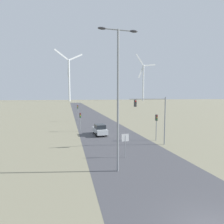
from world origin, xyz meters
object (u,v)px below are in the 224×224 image
at_px(streetlamp, 118,87).
at_px(traffic_light_post_near_left, 80,118).
at_px(stop_sign_near, 125,141).
at_px(car_approaching, 100,130).
at_px(traffic_light_post_near_right, 156,122).
at_px(wind_turbine_center, 143,79).
at_px(traffic_light_mast_overhead, 153,111).
at_px(traffic_light_post_mid_left, 78,110).
at_px(wind_turbine_left, 69,76).

bearing_deg(streetlamp, traffic_light_post_near_left, 96.36).
relative_size(stop_sign_near, car_approaching, 0.61).
relative_size(traffic_light_post_near_right, wind_turbine_center, 0.06).
bearing_deg(traffic_light_mast_overhead, traffic_light_post_near_left, 127.11).
bearing_deg(traffic_light_post_near_left, wind_turbine_center, 63.01).
relative_size(streetlamp, traffic_light_post_near_left, 3.45).
bearing_deg(traffic_light_mast_overhead, streetlamp, -135.73).
distance_m(stop_sign_near, traffic_light_mast_overhead, 6.76).
bearing_deg(wind_turbine_center, traffic_light_post_near_left, -116.99).
xyz_separation_m(streetlamp, stop_sign_near, (1.71, 3.10, -5.61)).
bearing_deg(traffic_light_post_mid_left, car_approaching, -80.70).
distance_m(streetlamp, traffic_light_post_mid_left, 32.01).
height_order(streetlamp, wind_turbine_center, wind_turbine_center).
distance_m(traffic_light_mast_overhead, wind_turbine_left, 206.18).
xyz_separation_m(streetlamp, traffic_light_post_near_left, (-2.03, 18.21, -4.84)).
distance_m(traffic_light_post_near_right, traffic_light_post_mid_left, 25.06).
relative_size(stop_sign_near, wind_turbine_left, 0.04).
bearing_deg(wind_turbine_left, traffic_light_post_mid_left, -89.75).
relative_size(traffic_light_mast_overhead, wind_turbine_center, 0.10).
xyz_separation_m(stop_sign_near, wind_turbine_left, (-4.31, 207.80, 28.93)).
relative_size(wind_turbine_left, wind_turbine_center, 0.95).
height_order(streetlamp, car_approaching, streetlamp).
distance_m(traffic_light_post_near_left, car_approaching, 5.02).
bearing_deg(wind_turbine_left, streetlamp, -89.30).
bearing_deg(traffic_light_mast_overhead, car_approaching, 125.82).
bearing_deg(stop_sign_near, streetlamp, -118.93).
distance_m(streetlamp, stop_sign_near, 6.63).
relative_size(stop_sign_near, traffic_light_mast_overhead, 0.40).
bearing_deg(traffic_light_post_near_left, streetlamp, -83.64).
bearing_deg(stop_sign_near, wind_turbine_center, 65.47).
distance_m(stop_sign_near, traffic_light_post_near_left, 15.59).
height_order(streetlamp, stop_sign_near, streetlamp).
distance_m(streetlamp, car_approaching, 16.00).
height_order(stop_sign_near, traffic_light_post_mid_left, traffic_light_post_mid_left).
bearing_deg(wind_turbine_center, wind_turbine_left, -175.24).
bearing_deg(wind_turbine_center, traffic_light_mast_overhead, -113.76).
relative_size(traffic_light_post_near_right, car_approaching, 0.92).
bearing_deg(wind_turbine_center, traffic_light_post_mid_left, -118.57).
bearing_deg(traffic_light_post_near_left, traffic_light_post_near_right, -42.02).
bearing_deg(traffic_light_post_near_left, car_approaching, -50.19).
bearing_deg(traffic_light_mast_overhead, traffic_light_post_near_right, 52.84).
distance_m(stop_sign_near, traffic_light_post_mid_left, 28.81).
height_order(traffic_light_post_near_right, traffic_light_post_mid_left, traffic_light_post_mid_left).
relative_size(streetlamp, traffic_light_mast_overhead, 1.87).
height_order(streetlamp, traffic_light_post_near_left, streetlamp).
xyz_separation_m(car_approaching, wind_turbine_left, (-3.59, 196.32, 29.82)).
xyz_separation_m(stop_sign_near, traffic_light_mast_overhead, (5.05, 3.49, 2.83)).
height_order(traffic_light_post_near_right, car_approaching, traffic_light_post_near_right).
xyz_separation_m(stop_sign_near, traffic_light_post_near_right, (6.72, 5.69, 1.05)).
bearing_deg(wind_turbine_left, traffic_light_post_near_left, -89.83).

